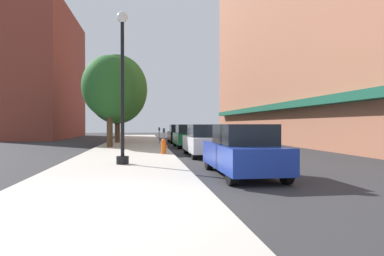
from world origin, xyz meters
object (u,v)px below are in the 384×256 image
at_px(car_green, 188,136).
at_px(car_black, 179,134).
at_px(lamppost, 122,84).
at_px(tree_near, 118,95).
at_px(tree_far, 110,87).
at_px(fire_hydrant, 164,146).
at_px(parking_meter_far, 164,136).
at_px(car_blue, 243,151).
at_px(car_white, 205,141).
at_px(parking_meter_near, 159,134).
at_px(tree_mid, 117,89).

height_order(car_green, car_black, same).
distance_m(lamppost, tree_near, 21.27).
height_order(tree_near, tree_far, tree_near).
relative_size(fire_hydrant, parking_meter_far, 0.60).
height_order(fire_hydrant, car_black, car_black).
distance_m(lamppost, car_green, 11.68).
height_order(tree_far, car_blue, tree_far).
distance_m(parking_meter_far, car_blue, 9.82).
bearing_deg(car_white, car_blue, -90.32).
distance_m(lamppost, tree_far, 10.24).
xyz_separation_m(parking_meter_far, tree_near, (-3.79, 14.35, 3.65)).
relative_size(car_green, car_black, 1.00).
bearing_deg(car_blue, fire_hydrant, 105.28).
distance_m(parking_meter_near, car_green, 3.01).
bearing_deg(tree_near, car_blue, -76.53).
height_order(parking_meter_near, tree_far, tree_far).
relative_size(parking_meter_near, tree_near, 0.19).
bearing_deg(car_black, tree_near, 145.18).
bearing_deg(car_black, tree_far, -127.05).
bearing_deg(car_white, tree_near, 108.11).
relative_size(parking_meter_far, tree_near, 0.19).
relative_size(lamppost, fire_hydrant, 7.47).
distance_m(parking_meter_far, car_black, 10.33).
distance_m(car_white, car_black, 13.03).
distance_m(tree_far, car_green, 6.47).
height_order(lamppost, car_blue, lamppost).
xyz_separation_m(lamppost, parking_meter_far, (2.00, 6.80, -2.25)).
height_order(fire_hydrant, tree_mid, tree_mid).
height_order(fire_hydrant, parking_meter_far, parking_meter_far).
distance_m(lamppost, parking_meter_near, 13.37).
bearing_deg(car_white, tree_far, 131.18).
distance_m(parking_meter_near, car_black, 4.38).
height_order(parking_meter_far, car_green, car_green).
bearing_deg(lamppost, car_black, 76.87).
height_order(parking_meter_near, tree_near, tree_near).
relative_size(fire_hydrant, car_white, 0.18).
distance_m(parking_meter_far, tree_near, 15.28).
height_order(parking_meter_far, car_blue, car_blue).
bearing_deg(car_green, parking_meter_near, 132.14).
bearing_deg(car_blue, lamppost, 143.10).
height_order(parking_meter_near, car_blue, car_blue).
relative_size(lamppost, car_white, 1.37).
bearing_deg(tree_near, tree_mid, -86.31).
bearing_deg(fire_hydrant, parking_meter_far, 86.38).
xyz_separation_m(parking_meter_far, car_green, (1.95, 3.93, -0.14)).
distance_m(tree_mid, car_black, 6.73).
bearing_deg(car_blue, parking_meter_far, 100.11).
relative_size(parking_meter_far, tree_mid, 0.18).
height_order(tree_near, car_white, tree_near).
height_order(lamppost, tree_near, tree_near).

